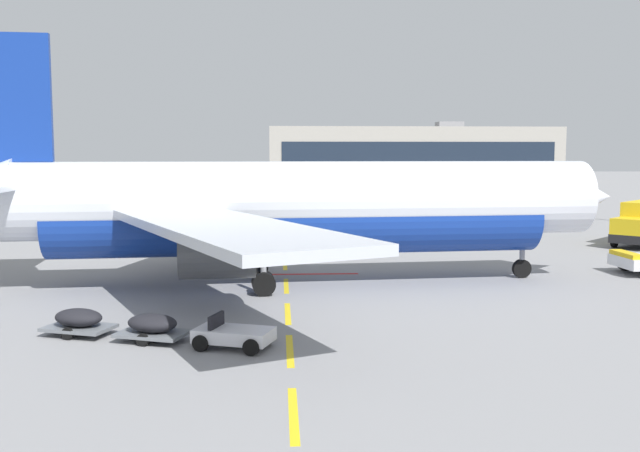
{
  "coord_description": "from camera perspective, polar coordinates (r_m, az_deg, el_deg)",
  "views": [
    {
      "loc": [
        17.67,
        -16.36,
        6.59
      ],
      "look_at": [
        19.79,
        20.16,
        2.84
      ],
      "focal_mm": 39.77,
      "sensor_mm": 36.0,
      "label": 1
    }
  ],
  "objects": [
    {
      "name": "apron_paint_markings",
      "position": [
        52.62,
        -2.93,
        -1.35
      ],
      "size": [
        8.0,
        92.65,
        0.01
      ],
      "color": "yellow",
      "rests_on": "ground"
    },
    {
      "name": "baggage_train",
      "position": [
        25.82,
        -13.27,
        -7.9
      ],
      "size": [
        8.59,
        4.29,
        1.14
      ],
      "color": "silver",
      "rests_on": "ground"
    },
    {
      "name": "terminal_satellite",
      "position": [
        173.42,
        7.1,
        5.71
      ],
      "size": [
        66.59,
        28.11,
        14.22
      ],
      "color": "#9E998E",
      "rests_on": "ground"
    },
    {
      "name": "airliner_foreground",
      "position": [
        35.62,
        -2.6,
        1.59
      ],
      "size": [
        34.82,
        34.51,
        12.2
      ],
      "color": "silver",
      "rests_on": "ground"
    },
    {
      "name": "ground",
      "position": [
        60.98,
        18.18,
        -0.65
      ],
      "size": [
        400.0,
        400.0,
        0.0
      ],
      "primitive_type": "plane",
      "color": "gray"
    }
  ]
}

